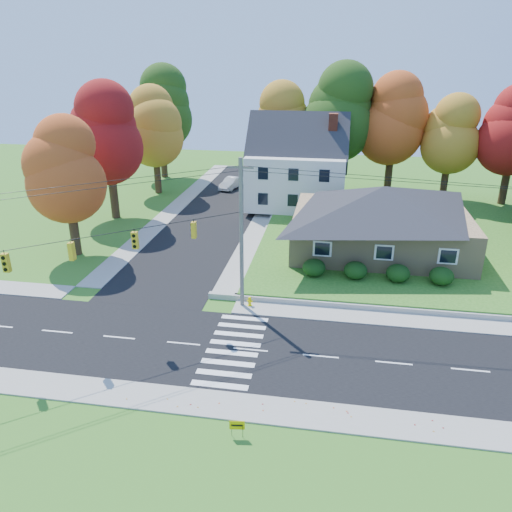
{
  "coord_description": "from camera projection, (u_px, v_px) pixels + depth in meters",
  "views": [
    {
      "loc": [
        4.34,
        -23.99,
        15.89
      ],
      "look_at": [
        -1.03,
        8.0,
        2.52
      ],
      "focal_mm": 35.0,
      "sensor_mm": 36.0,
      "label": 1
    }
  ],
  "objects": [
    {
      "name": "sidewalk_south",
      "position": [
        232.0,
        406.0,
        24.02
      ],
      "size": [
        90.0,
        2.0,
        0.08
      ],
      "primitive_type": "cube",
      "color": "#9C9A90",
      "rests_on": "ground"
    },
    {
      "name": "yard_sign",
      "position": [
        237.0,
        426.0,
        21.95
      ],
      "size": [
        0.68,
        0.12,
        0.86
      ],
      "color": "black",
      "rests_on": "ground"
    },
    {
      "name": "tree_lot_2",
      "position": [
        394.0,
        119.0,
        54.65
      ],
      "size": [
        7.28,
        7.28,
        13.56
      ],
      "color": "#3F2A19",
      "rests_on": "lawn"
    },
    {
      "name": "hedge_row",
      "position": [
        377.0,
        272.0,
        35.95
      ],
      "size": [
        10.7,
        1.7,
        1.27
      ],
      "color": "#163A10",
      "rests_on": "lawn"
    },
    {
      "name": "tree_lot_3",
      "position": [
        451.0,
        134.0,
        53.32
      ],
      "size": [
        6.16,
        6.16,
        11.47
      ],
      "color": "#3F2A19",
      "rests_on": "lawn"
    },
    {
      "name": "lawn",
      "position": [
        430.0,
        235.0,
        45.66
      ],
      "size": [
        30.0,
        30.0,
        0.5
      ],
      "primitive_type": "cube",
      "color": "#3D7923",
      "rests_on": "ground"
    },
    {
      "name": "road_cross",
      "position": [
        220.0,
        211.0,
        53.52
      ],
      "size": [
        8.0,
        44.0,
        0.02
      ],
      "primitive_type": "cube",
      "color": "black",
      "rests_on": "ground"
    },
    {
      "name": "fire_hydrant",
      "position": [
        250.0,
        302.0,
        33.35
      ],
      "size": [
        0.4,
        0.32,
        0.71
      ],
      "color": "#F3DB00",
      "rests_on": "ground"
    },
    {
      "name": "tree_lot_1",
      "position": [
        339.0,
        113.0,
        54.41
      ],
      "size": [
        7.84,
        7.84,
        14.6
      ],
      "color": "#3F2A19",
      "rests_on": "lawn"
    },
    {
      "name": "road_main",
      "position": [
        251.0,
        350.0,
        28.59
      ],
      "size": [
        90.0,
        8.0,
        0.02
      ],
      "primitive_type": "cube",
      "color": "black",
      "rests_on": "ground"
    },
    {
      "name": "tree_west_1",
      "position": [
        107.0,
        134.0,
        48.18
      ],
      "size": [
        7.28,
        7.28,
        13.56
      ],
      "color": "#3F2A19",
      "rests_on": "ground"
    },
    {
      "name": "traffic_infrastructure",
      "position": [
        252.0,
        258.0,
        27.89
      ],
      "size": [
        38.1,
        10.66,
        10.0
      ],
      "color": "#666059",
      "rests_on": "ground"
    },
    {
      "name": "ground",
      "position": [
        251.0,
        350.0,
        28.59
      ],
      "size": [
        120.0,
        120.0,
        0.0
      ],
      "primitive_type": "plane",
      "color": "#3D7923"
    },
    {
      "name": "white_car",
      "position": [
        231.0,
        183.0,
        61.74
      ],
      "size": [
        2.5,
        4.42,
        1.38
      ],
      "primitive_type": "imported",
      "rotation": [
        0.0,
        0.0,
        -0.26
      ],
      "color": "silver",
      "rests_on": "road_cross"
    },
    {
      "name": "colonial_house",
      "position": [
        297.0,
        167.0,
        52.37
      ],
      "size": [
        10.4,
        8.4,
        9.6
      ],
      "color": "silver",
      "rests_on": "lawn"
    },
    {
      "name": "tree_west_3",
      "position": [
        160.0,
        107.0,
        64.5
      ],
      "size": [
        7.84,
        7.84,
        14.6
      ],
      "color": "#3F2A19",
      "rests_on": "ground"
    },
    {
      "name": "tree_west_2",
      "position": [
        154.0,
        127.0,
        57.39
      ],
      "size": [
        6.72,
        6.72,
        12.51
      ],
      "color": "#3F2A19",
      "rests_on": "ground"
    },
    {
      "name": "ranch_house",
      "position": [
        381.0,
        218.0,
        40.71
      ],
      "size": [
        14.6,
        10.6,
        5.4
      ],
      "color": "tan",
      "rests_on": "lawn"
    },
    {
      "name": "sidewalk_north",
      "position": [
        264.0,
        308.0,
        33.14
      ],
      "size": [
        90.0,
        2.0,
        0.08
      ],
      "primitive_type": "cube",
      "color": "#9C9A90",
      "rests_on": "ground"
    },
    {
      "name": "tree_west_0",
      "position": [
        65.0,
        170.0,
        39.41
      ],
      "size": [
        6.16,
        6.16,
        11.47
      ],
      "color": "#3F2A19",
      "rests_on": "ground"
    },
    {
      "name": "tree_lot_0",
      "position": [
        285.0,
        123.0,
        56.73
      ],
      "size": [
        6.72,
        6.72,
        12.51
      ],
      "color": "#3F2A19",
      "rests_on": "lawn"
    }
  ]
}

